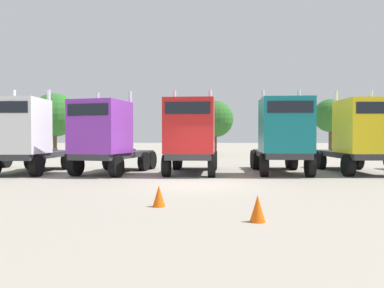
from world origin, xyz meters
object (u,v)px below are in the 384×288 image
semi_truck_teal (283,136)px  traffic_cone_far (258,208)px  semi_truck_yellow (360,135)px  semi_truck_red (191,136)px  semi_truck_purple (106,136)px  traffic_cone_mid (159,196)px  semi_truck_white (26,136)px

semi_truck_teal → traffic_cone_far: bearing=-13.3°
semi_truck_teal → semi_truck_yellow: bearing=96.8°
semi_truck_red → semi_truck_teal: (4.73, 0.19, 0.03)m
traffic_cone_far → semi_truck_purple: bearing=121.5°
semi_truck_red → semi_truck_teal: bearing=95.8°
semi_truck_yellow → traffic_cone_far: semi_truck_yellow is taller
semi_truck_purple → semi_truck_teal: size_ratio=0.98×
semi_truck_purple → traffic_cone_mid: size_ratio=10.33×
semi_truck_purple → traffic_cone_far: size_ratio=10.04×
traffic_cone_mid → semi_truck_teal: bearing=58.1°
traffic_cone_mid → semi_truck_white: bearing=133.3°
semi_truck_red → traffic_cone_mid: semi_truck_red is taller
traffic_cone_mid → semi_truck_yellow: bearing=43.4°
traffic_cone_mid → semi_truck_purple: bearing=113.9°
semi_truck_red → semi_truck_teal: semi_truck_teal is taller
semi_truck_yellow → semi_truck_teal: bearing=-86.2°
traffic_cone_mid → traffic_cone_far: bearing=-34.6°
semi_truck_white → traffic_cone_far: 14.63m
semi_truck_teal → traffic_cone_mid: semi_truck_teal is taller
semi_truck_white → semi_truck_teal: semi_truck_white is taller
traffic_cone_mid → traffic_cone_far: size_ratio=0.97×
semi_truck_white → semi_truck_teal: (13.34, 0.21, 0.01)m
semi_truck_white → semi_truck_teal: bearing=91.9°
semi_truck_white → traffic_cone_far: size_ratio=10.03×
semi_truck_white → semi_truck_yellow: bearing=92.7°
semi_truck_purple → traffic_cone_far: (6.18, -10.08, -1.65)m
semi_truck_red → semi_truck_purple: bearing=-85.5°
semi_truck_red → traffic_cone_far: 10.45m
semi_truck_teal → traffic_cone_far: (-2.92, -10.34, -1.69)m
semi_truck_purple → traffic_cone_far: 11.94m
semi_truck_white → semi_truck_yellow: (17.41, 0.51, 0.02)m
semi_truck_teal → traffic_cone_far: size_ratio=10.20×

